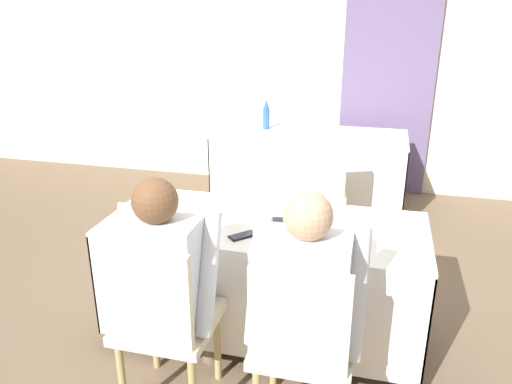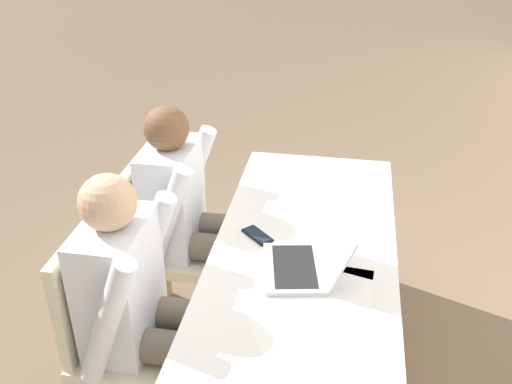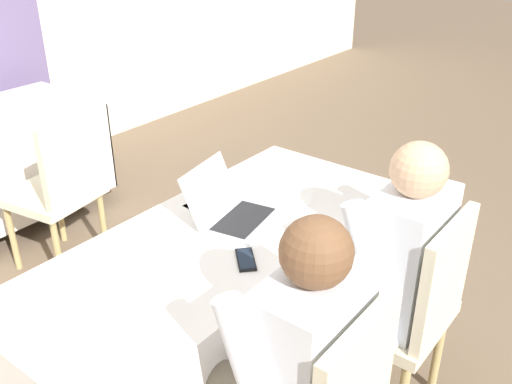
% 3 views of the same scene
% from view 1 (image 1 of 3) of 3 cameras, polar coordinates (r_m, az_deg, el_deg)
% --- Properties ---
extents(ground_plane, '(24.00, 24.00, 0.00)m').
position_cam_1_polar(ground_plane, '(3.11, 0.91, -15.93)').
color(ground_plane, brown).
extents(wall_back, '(12.00, 0.06, 2.70)m').
position_cam_1_polar(wall_back, '(5.23, 8.21, 15.01)').
color(wall_back, beige).
rests_on(wall_back, ground_plane).
extents(curtain_panel, '(0.89, 0.04, 2.65)m').
position_cam_1_polar(curtain_panel, '(5.14, 15.01, 14.16)').
color(curtain_panel, slate).
rests_on(curtain_panel, ground_plane).
extents(conference_table_near, '(1.75, 0.73, 0.73)m').
position_cam_1_polar(conference_table_near, '(2.81, 0.97, -6.87)').
color(conference_table_near, white).
rests_on(conference_table_near, ground_plane).
extents(conference_table_far, '(1.75, 0.73, 0.73)m').
position_cam_1_polar(conference_table_far, '(4.70, 6.12, 4.56)').
color(conference_table_far, white).
rests_on(conference_table_far, ground_plane).
extents(laptop, '(0.36, 0.37, 0.22)m').
position_cam_1_polar(laptop, '(2.71, 3.72, -2.74)').
color(laptop, '#B7B7BC').
rests_on(laptop, conference_table_near).
extents(cell_phone, '(0.14, 0.15, 0.01)m').
position_cam_1_polar(cell_phone, '(2.57, -1.53, -5.01)').
color(cell_phone, black).
rests_on(cell_phone, conference_table_near).
extents(paper_beside_laptop, '(0.28, 0.34, 0.00)m').
position_cam_1_polar(paper_beside_laptop, '(2.88, 1.88, -2.24)').
color(paper_beside_laptop, white).
rests_on(paper_beside_laptop, conference_table_near).
extents(paper_centre_table, '(0.32, 0.36, 0.00)m').
position_cam_1_polar(paper_centre_table, '(2.70, 10.57, -4.20)').
color(paper_centre_table, white).
rests_on(paper_centre_table, conference_table_near).
extents(paper_left_edge, '(0.24, 0.31, 0.00)m').
position_cam_1_polar(paper_left_edge, '(2.81, 5.11, -2.88)').
color(paper_left_edge, white).
rests_on(paper_left_edge, conference_table_near).
extents(water_bottle, '(0.06, 0.06, 0.29)m').
position_cam_1_polar(water_bottle, '(4.76, 1.18, 8.76)').
color(water_bottle, '#2D5BB7').
rests_on(water_bottle, conference_table_far).
extents(chair_near_left, '(0.44, 0.44, 0.92)m').
position_cam_1_polar(chair_near_left, '(2.39, -10.75, -13.98)').
color(chair_near_left, tan).
rests_on(chair_near_left, ground_plane).
extents(chair_near_right, '(0.44, 0.44, 0.92)m').
position_cam_1_polar(chair_near_right, '(2.23, 5.30, -16.52)').
color(chair_near_right, tan).
rests_on(chair_near_right, ground_plane).
extents(chair_far_spare, '(0.51, 0.51, 0.92)m').
position_cam_1_polar(chair_far_spare, '(3.95, 7.00, 0.72)').
color(chair_far_spare, tan).
rests_on(chair_far_spare, ground_plane).
extents(person_checkered_shirt, '(0.50, 0.52, 1.18)m').
position_cam_1_polar(person_checkered_shirt, '(2.38, -9.97, -9.47)').
color(person_checkered_shirt, '#665B4C').
rests_on(person_checkered_shirt, ground_plane).
extents(person_white_shirt, '(0.50, 0.52, 1.18)m').
position_cam_1_polar(person_white_shirt, '(2.22, 5.88, -11.65)').
color(person_white_shirt, '#665B4C').
rests_on(person_white_shirt, ground_plane).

